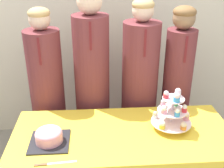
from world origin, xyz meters
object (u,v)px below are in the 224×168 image
at_px(cupcake_stand, 173,111).
at_px(student_2, 139,94).
at_px(student_0, 48,100).
at_px(student_3, 176,93).
at_px(student_1, 92,90).
at_px(round_cake, 49,136).
at_px(cake_knife, 48,164).

distance_m(cupcake_stand, student_2, 0.56).
bearing_deg(student_0, student_2, 0.00).
relative_size(student_0, student_3, 1.00).
relative_size(cupcake_stand, student_0, 0.20).
relative_size(cupcake_stand, student_2, 0.19).
bearing_deg(student_2, cupcake_stand, -73.72).
bearing_deg(student_1, round_cake, -114.70).
distance_m(round_cake, student_2, 0.96).
height_order(round_cake, student_3, student_3).
bearing_deg(round_cake, student_3, 31.43).
distance_m(cake_knife, student_3, 1.34).
xyz_separation_m(round_cake, student_1, (0.30, 0.64, 0.02)).
bearing_deg(round_cake, cake_knife, -84.64).
relative_size(round_cake, student_1, 0.16).
bearing_deg(cupcake_stand, student_0, 151.44).
relative_size(cake_knife, student_1, 0.15).
bearing_deg(student_1, cake_knife, -107.67).
distance_m(student_0, student_1, 0.40).
height_order(round_cake, cupcake_stand, cupcake_stand).
distance_m(round_cake, student_3, 1.23).
relative_size(round_cake, cupcake_stand, 0.86).
xyz_separation_m(student_1, student_2, (0.42, -0.00, -0.06)).
height_order(cake_knife, student_1, student_1).
bearing_deg(cupcake_stand, cake_knife, -158.25).
distance_m(student_0, student_2, 0.81).
bearing_deg(student_3, cake_knife, -140.07).
bearing_deg(student_3, student_0, 180.00).
relative_size(student_2, student_3, 1.04).
height_order(cupcake_stand, student_3, student_3).
relative_size(student_1, student_3, 1.10).
relative_size(cake_knife, student_2, 0.16).
bearing_deg(student_3, cupcake_stand, -109.31).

